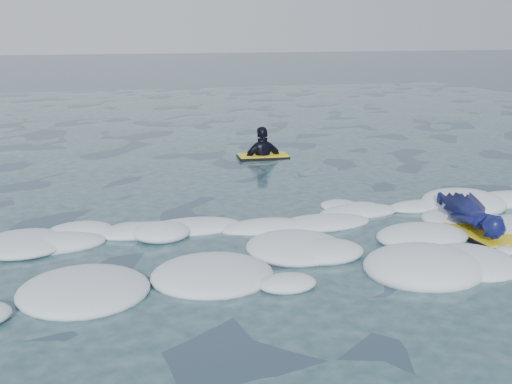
{
  "coord_description": "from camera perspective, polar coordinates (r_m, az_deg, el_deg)",
  "views": [
    {
      "loc": [
        -1.84,
        -6.13,
        2.49
      ],
      "look_at": [
        0.44,
        1.6,
        0.43
      ],
      "focal_mm": 45.0,
      "sensor_mm": 36.0,
      "label": 1
    }
  ],
  "objects": [
    {
      "name": "ground",
      "position": [
        6.87,
        0.28,
        -6.93
      ],
      "size": [
        120.0,
        120.0,
        0.0
      ],
      "primitive_type": "plane",
      "color": "#162B37",
      "rests_on": "ground"
    },
    {
      "name": "waiting_rider_unit",
      "position": [
        12.68,
        0.62,
        2.57
      ],
      "size": [
        1.03,
        0.63,
        1.48
      ],
      "rotation": [
        0.0,
        0.0,
        -0.09
      ],
      "color": "black",
      "rests_on": "ground"
    },
    {
      "name": "foam_band",
      "position": [
        7.8,
        -1.9,
        -4.28
      ],
      "size": [
        12.0,
        3.1,
        0.3
      ],
      "primitive_type": null,
      "color": "white",
      "rests_on": "ground"
    },
    {
      "name": "prone_woman_unit",
      "position": [
        8.48,
        18.82,
        -2.04
      ],
      "size": [
        0.93,
        1.68,
        0.41
      ],
      "rotation": [
        0.0,
        0.0,
        1.59
      ],
      "color": "black",
      "rests_on": "ground"
    }
  ]
}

